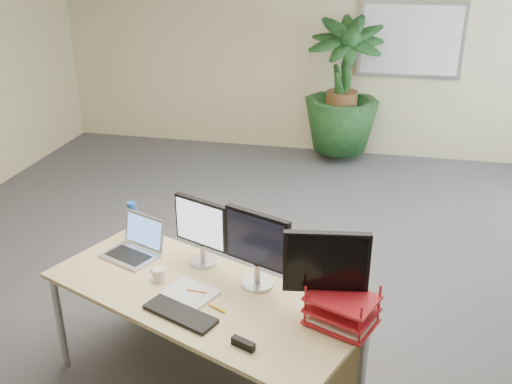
% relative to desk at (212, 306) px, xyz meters
% --- Properties ---
extents(floor, '(8.00, 8.00, 0.00)m').
position_rel_desk_xyz_m(floor, '(0.04, 0.73, -0.59)').
color(floor, '#47484C').
rests_on(floor, ground).
extents(back_wall, '(7.00, 0.04, 2.70)m').
position_rel_desk_xyz_m(back_wall, '(0.04, 4.73, 0.76)').
color(back_wall, beige).
rests_on(back_wall, floor).
extents(whiteboard, '(1.30, 0.04, 0.95)m').
position_rel_desk_xyz_m(whiteboard, '(1.24, 4.70, 0.96)').
color(whiteboard, '#A8A9AD').
rests_on(whiteboard, back_wall).
extents(desk, '(2.12, 1.50, 0.75)m').
position_rel_desk_xyz_m(desk, '(0.00, 0.00, 0.00)').
color(desk, '#D9BF80').
rests_on(desk, floor).
extents(floor_plant, '(0.88, 0.88, 1.50)m').
position_rel_desk_xyz_m(floor_plant, '(0.45, 4.37, 0.16)').
color(floor_plant, '#123315').
rests_on(floor_plant, floor).
extents(monitor_left, '(0.39, 0.19, 0.45)m').
position_rel_desk_xyz_m(monitor_left, '(-0.13, 0.24, 0.42)').
color(monitor_left, '#BBBBC0').
rests_on(monitor_left, desk).
extents(monitor_right, '(0.42, 0.20, 0.49)m').
position_rel_desk_xyz_m(monitor_right, '(0.28, 0.06, 0.44)').
color(monitor_right, '#BBBBC0').
rests_on(monitor_right, desk).
extents(monitor_dark, '(0.47, 0.21, 0.52)m').
position_rel_desk_xyz_m(monitor_dark, '(0.71, -0.16, 0.46)').
color(monitor_dark, '#BBBBC0').
rests_on(monitor_dark, desk).
extents(laptop, '(0.43, 0.41, 0.25)m').
position_rel_desk_xyz_m(laptop, '(-0.60, 0.26, 0.22)').
color(laptop, '#B9B8BD').
rests_on(laptop, desk).
extents(keyboard, '(0.47, 0.31, 0.02)m').
position_rel_desk_xyz_m(keyboard, '(-0.08, -0.34, 0.17)').
color(keyboard, black).
rests_on(keyboard, desk).
extents(coffee_mug, '(0.11, 0.08, 0.08)m').
position_rel_desk_xyz_m(coffee_mug, '(-0.33, -0.03, 0.20)').
color(coffee_mug, silver).
rests_on(coffee_mug, desk).
extents(spiral_notebook, '(0.37, 0.33, 0.01)m').
position_rel_desk_xyz_m(spiral_notebook, '(-0.10, -0.12, 0.17)').
color(spiral_notebook, silver).
rests_on(spiral_notebook, desk).
extents(orange_pen, '(0.13, 0.02, 0.01)m').
position_rel_desk_xyz_m(orange_pen, '(-0.05, -0.11, 0.18)').
color(orange_pen, '#DC5D18').
rests_on(orange_pen, spiral_notebook).
extents(yellow_highlighter, '(0.11, 0.07, 0.02)m').
position_rel_desk_xyz_m(yellow_highlighter, '(0.10, -0.24, 0.17)').
color(yellow_highlighter, yellow).
rests_on(yellow_highlighter, desk).
extents(water_bottle, '(0.07, 0.07, 0.26)m').
position_rel_desk_xyz_m(water_bottle, '(-0.72, 0.49, 0.28)').
color(water_bottle, silver).
rests_on(water_bottle, desk).
extents(letter_tray, '(0.44, 0.39, 0.17)m').
position_rel_desk_xyz_m(letter_tray, '(0.81, -0.22, 0.24)').
color(letter_tray, '#B5161E').
rests_on(letter_tray, desk).
extents(stapler, '(0.14, 0.08, 0.05)m').
position_rel_desk_xyz_m(stapler, '(0.33, -0.53, 0.18)').
color(stapler, black).
rests_on(stapler, desk).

